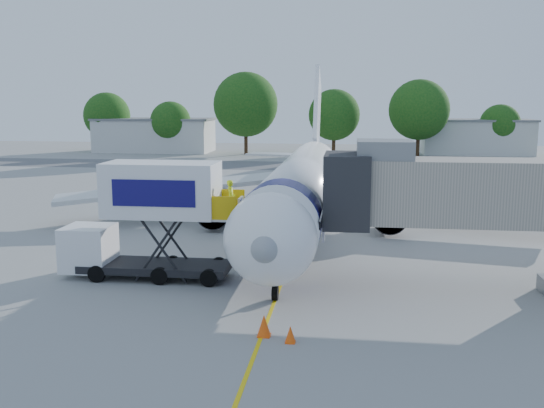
# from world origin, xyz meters

# --- Properties ---
(ground) EXTENTS (160.00, 160.00, 0.00)m
(ground) POSITION_xyz_m (0.00, 0.00, 0.00)
(ground) COLOR gray
(ground) RESTS_ON ground
(guidance_line) EXTENTS (0.15, 70.00, 0.01)m
(guidance_line) POSITION_xyz_m (0.00, 0.00, 0.01)
(guidance_line) COLOR yellow
(guidance_line) RESTS_ON ground
(taxiway_strip) EXTENTS (120.00, 10.00, 0.01)m
(taxiway_strip) POSITION_xyz_m (0.00, 42.00, 0.00)
(taxiway_strip) COLOR #59595B
(taxiway_strip) RESTS_ON ground
(aircraft) EXTENTS (34.17, 37.73, 11.35)m
(aircraft) POSITION_xyz_m (0.00, 4.12, 2.95)
(aircraft) COLOR white
(aircraft) RESTS_ON ground
(jet_bridge) EXTENTS (13.90, 3.20, 6.60)m
(jet_bridge) POSITION_xyz_m (7.99, -7.00, 4.34)
(jet_bridge) COLOR #AA9F91
(jet_bridge) RESTS_ON ground
(catering_hiloader) EXTENTS (8.50, 2.44, 5.50)m
(catering_hiloader) POSITION_xyz_m (-6.27, -7.00, 2.76)
(catering_hiloader) COLOR black
(catering_hiloader) RESTS_ON ground
(ground_tug) EXTENTS (3.86, 2.41, 1.45)m
(ground_tug) POSITION_xyz_m (1.99, -18.90, 0.76)
(ground_tug) COLOR white
(ground_tug) RESTS_ON ground
(safety_cone_a) EXTENTS (0.50, 0.50, 0.80)m
(safety_cone_a) POSITION_xyz_m (0.09, -13.45, 0.38)
(safety_cone_a) COLOR #FE530D
(safety_cone_a) RESTS_ON ground
(safety_cone_b) EXTENTS (0.38, 0.38, 0.61)m
(safety_cone_b) POSITION_xyz_m (1.08, -13.91, 0.29)
(safety_cone_b) COLOR #FE530D
(safety_cone_b) RESTS_ON ground
(outbuilding_left) EXTENTS (18.40, 8.40, 5.30)m
(outbuilding_left) POSITION_xyz_m (-28.00, 60.00, 2.66)
(outbuilding_left) COLOR silver
(outbuilding_left) RESTS_ON ground
(outbuilding_right) EXTENTS (16.40, 7.40, 5.30)m
(outbuilding_right) POSITION_xyz_m (22.00, 62.00, 2.66)
(outbuilding_right) COLOR silver
(outbuilding_right) RESTS_ON ground
(tree_a) EXTENTS (7.35, 7.35, 9.37)m
(tree_a) POSITION_xyz_m (-35.63, 59.54, 5.69)
(tree_a) COLOR #382314
(tree_a) RESTS_ON ground
(tree_b) EXTENTS (6.26, 6.26, 7.98)m
(tree_b) POSITION_xyz_m (-24.72, 57.93, 4.84)
(tree_b) COLOR #382314
(tree_b) RESTS_ON ground
(tree_c) EXTENTS (9.69, 9.69, 12.35)m
(tree_c) POSITION_xyz_m (-12.73, 57.10, 7.50)
(tree_c) COLOR #382314
(tree_c) RESTS_ON ground
(tree_d) EXTENTS (7.70, 7.70, 9.81)m
(tree_d) POSITION_xyz_m (0.50, 58.59, 5.96)
(tree_d) COLOR #382314
(tree_d) RESTS_ON ground
(tree_e) EXTENTS (8.75, 8.75, 11.16)m
(tree_e) POSITION_xyz_m (12.81, 57.03, 6.78)
(tree_e) COLOR #382314
(tree_e) RESTS_ON ground
(tree_f) EXTENTS (5.94, 5.94, 7.57)m
(tree_f) POSITION_xyz_m (25.12, 60.95, 4.59)
(tree_f) COLOR #382314
(tree_f) RESTS_ON ground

